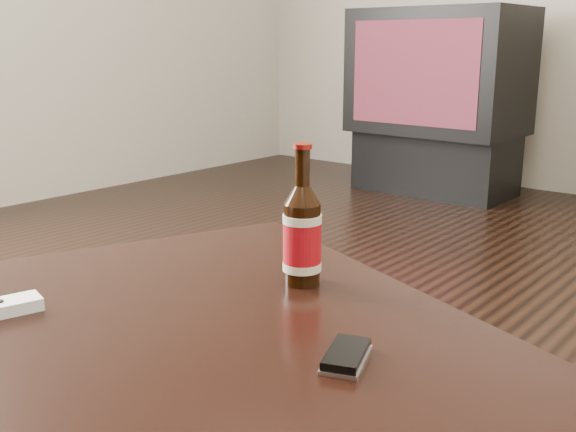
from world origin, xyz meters
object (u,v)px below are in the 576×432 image
Objects in this scene: beer_bottle at (302,236)px; tv_stand at (435,162)px; phone at (346,356)px; coffee_table at (254,406)px; tv at (439,72)px.

tv_stand is at bearing 113.23° from beer_bottle.
beer_bottle is at bearing -65.68° from tv_stand.
tv_stand is 3.12m from phone.
coffee_table is at bearing -65.33° from tv_stand.
tv is at bearing -90.00° from tv_stand.
beer_bottle is (1.12, -2.61, -0.15)m from tv.
phone reaches higher than coffee_table.
tv_stand is at bearing 90.00° from tv.
phone is at bearing 42.47° from coffee_table.
tv is 0.67× the size of coffee_table.
coffee_table is (1.26, -2.88, 0.21)m from tv_stand.
phone reaches higher than tv_stand.
phone is (0.09, 0.08, 0.07)m from coffee_table.
tv_stand is at bearing 113.58° from coffee_table.
beer_bottle reaches higher than tv_stand.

